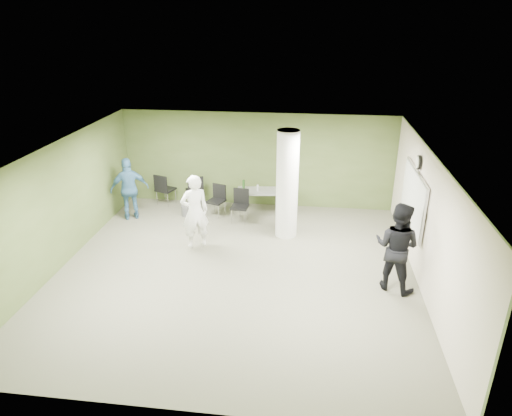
# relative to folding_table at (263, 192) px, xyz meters

# --- Properties ---
(floor) EXTENTS (8.00, 8.00, 0.00)m
(floor) POSITION_rel_folding_table_xyz_m (-0.25, -3.30, -0.67)
(floor) COLOR #565544
(floor) RESTS_ON ground
(ceiling) EXTENTS (8.00, 8.00, 0.00)m
(ceiling) POSITION_rel_folding_table_xyz_m (-0.25, -3.30, 2.13)
(ceiling) COLOR white
(ceiling) RESTS_ON wall_back
(wall_back) EXTENTS (8.00, 2.80, 0.02)m
(wall_back) POSITION_rel_folding_table_xyz_m (-0.25, 0.70, 0.73)
(wall_back) COLOR #475829
(wall_back) RESTS_ON floor
(wall_left) EXTENTS (0.02, 8.00, 2.80)m
(wall_left) POSITION_rel_folding_table_xyz_m (-4.25, -3.30, 0.73)
(wall_left) COLOR #475829
(wall_left) RESTS_ON floor
(wall_right_cream) EXTENTS (0.02, 8.00, 2.80)m
(wall_right_cream) POSITION_rel_folding_table_xyz_m (3.75, -3.30, 0.73)
(wall_right_cream) COLOR beige
(wall_right_cream) RESTS_ON floor
(column) EXTENTS (0.56, 0.56, 2.80)m
(column) POSITION_rel_folding_table_xyz_m (0.75, -1.30, 0.73)
(column) COLOR silver
(column) RESTS_ON floor
(whiteboard) EXTENTS (0.05, 2.30, 1.30)m
(whiteboard) POSITION_rel_folding_table_xyz_m (3.67, -2.10, 0.83)
(whiteboard) COLOR silver
(whiteboard) RESTS_ON wall_right_cream
(wall_clock) EXTENTS (0.06, 0.32, 0.32)m
(wall_clock) POSITION_rel_folding_table_xyz_m (3.67, -2.10, 1.68)
(wall_clock) COLOR black
(wall_clock) RESTS_ON wall_right_cream
(folding_table) EXTENTS (1.58, 0.82, 0.97)m
(folding_table) POSITION_rel_folding_table_xyz_m (0.00, 0.00, 0.00)
(folding_table) COLOR gray
(folding_table) RESTS_ON floor
(wastebasket) EXTENTS (0.27, 0.27, 0.31)m
(wastebasket) POSITION_rel_folding_table_xyz_m (-2.18, -0.43, -0.52)
(wastebasket) COLOR #4C4C4C
(wastebasket) RESTS_ON floor
(chair_back_left) EXTENTS (0.62, 0.62, 0.98)m
(chair_back_left) POSITION_rel_folding_table_xyz_m (-3.04, 0.26, -0.10)
(chair_back_left) COLOR black
(chair_back_left) RESTS_ON floor
(chair_back_right) EXTENTS (0.64, 0.64, 0.98)m
(chair_back_right) POSITION_rel_folding_table_xyz_m (-2.07, 0.27, -0.10)
(chair_back_right) COLOR black
(chair_back_right) RESTS_ON floor
(chair_table_left) EXTENTS (0.57, 0.57, 0.89)m
(chair_table_left) POSITION_rel_folding_table_xyz_m (-1.29, -0.22, -0.15)
(chair_table_left) COLOR black
(chair_table_left) RESTS_ON floor
(chair_table_right) EXTENTS (0.49, 0.49, 0.92)m
(chair_table_right) POSITION_rel_folding_table_xyz_m (-0.58, -0.56, -0.14)
(chair_table_right) COLOR black
(chair_table_right) RESTS_ON floor
(woman_white) EXTENTS (0.82, 0.72, 1.88)m
(woman_white) POSITION_rel_folding_table_xyz_m (-1.43, -2.23, 0.27)
(woman_white) COLOR white
(woman_white) RESTS_ON floor
(man_black) EXTENTS (1.18, 1.10, 1.93)m
(man_black) POSITION_rel_folding_table_xyz_m (3.15, -3.54, 0.29)
(man_black) COLOR black
(man_black) RESTS_ON floor
(man_blue) EXTENTS (1.12, 0.85, 1.78)m
(man_blue) POSITION_rel_folding_table_xyz_m (-3.65, -0.79, 0.22)
(man_blue) COLOR #39678E
(man_blue) RESTS_ON floor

